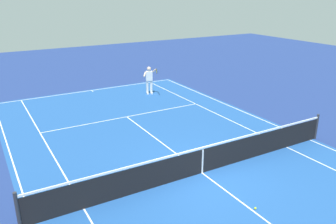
{
  "coord_description": "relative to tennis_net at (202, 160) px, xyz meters",
  "views": [
    {
      "loc": [
        -8.4,
        6.19,
        5.86
      ],
      "look_at": [
        3.79,
        -0.85,
        0.9
      ],
      "focal_mm": 36.74,
      "sensor_mm": 36.0,
      "label": 1
    }
  ],
  "objects": [
    {
      "name": "tennis_net",
      "position": [
        0.0,
        0.0,
        0.0
      ],
      "size": [
        0.1,
        11.7,
        1.08
      ],
      "color": "#2D2D33",
      "rests_on": "ground_plane"
    },
    {
      "name": "tennis_player_near",
      "position": [
        9.43,
        -2.82,
        0.44
      ],
      "size": [
        1.18,
        0.74,
        1.7
      ],
      "color": "white",
      "rests_on": "ground_plane"
    },
    {
      "name": "court_slab",
      "position": [
        0.0,
        0.0,
        -0.49
      ],
      "size": [
        24.2,
        11.4,
        0.0
      ],
      "primitive_type": "cube",
      "color": "#1E4C93",
      "rests_on": "ground_plane"
    },
    {
      "name": "court_line_markings",
      "position": [
        0.0,
        0.0,
        -0.49
      ],
      "size": [
        23.85,
        11.05,
        0.01
      ],
      "color": "white",
      "rests_on": "ground_plane"
    },
    {
      "name": "tennis_ball",
      "position": [
        -2.46,
        -0.12,
        -0.46
      ],
      "size": [
        0.07,
        0.07,
        0.07
      ],
      "primitive_type": "sphere",
      "color": "#CCE01E",
      "rests_on": "ground_plane"
    },
    {
      "name": "ground_plane",
      "position": [
        0.0,
        0.0,
        -0.49
      ],
      "size": [
        60.0,
        60.0,
        0.0
      ],
      "primitive_type": "plane",
      "color": "navy"
    }
  ]
}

